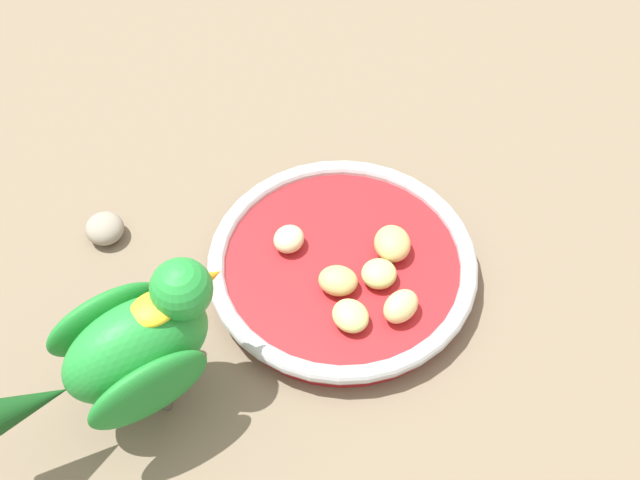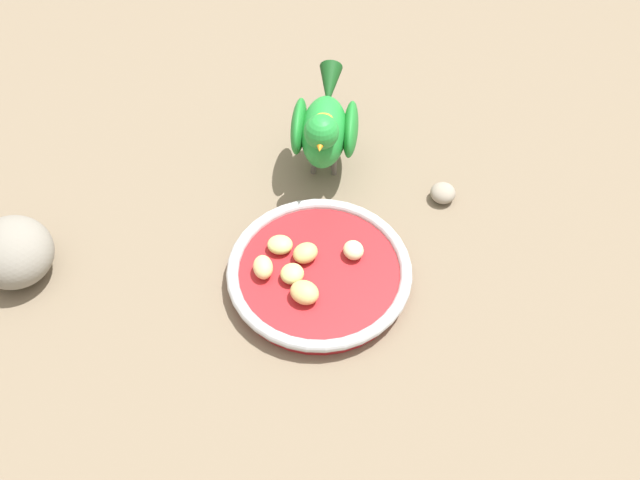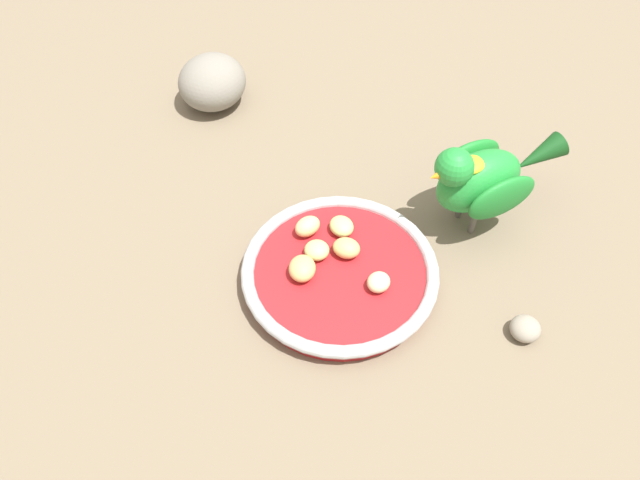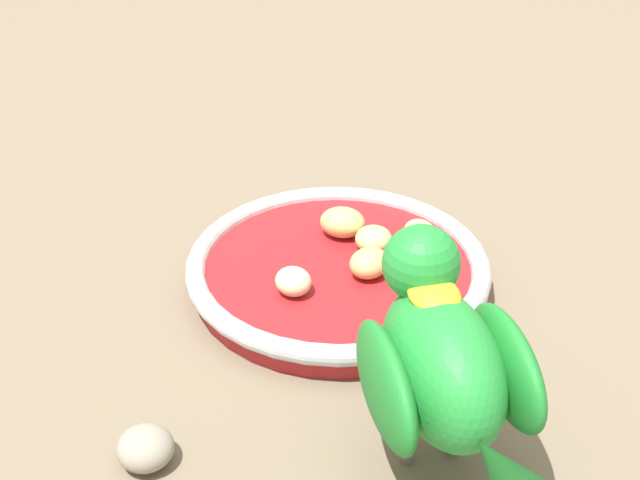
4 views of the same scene
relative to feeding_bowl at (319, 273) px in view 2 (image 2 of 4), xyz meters
The scene contains 11 objects.
ground_plane 0.03m from the feeding_bowl, 149.22° to the left, with size 4.00×4.00×0.00m, color #756651.
feeding_bowl is the anchor object (origin of this frame).
apple_piece_0 0.02m from the feeding_bowl, behind, with size 0.03×0.03×0.02m, color tan.
apple_piece_1 0.05m from the feeding_bowl, 71.14° to the left, with size 0.03×0.02×0.02m, color beige.
apple_piece_2 0.07m from the feeding_bowl, 136.03° to the right, with size 0.03×0.02×0.02m, color #E5C67F.
apple_piece_3 0.04m from the feeding_bowl, 72.30° to the right, with size 0.03×0.03×0.02m, color tan.
apple_piece_4 0.04m from the feeding_bowl, 119.19° to the right, with size 0.03×0.03×0.02m, color #C6D17A.
apple_piece_5 0.06m from the feeding_bowl, behind, with size 0.03×0.03×0.02m, color #C6D17A.
parrot 0.19m from the feeding_bowl, 129.44° to the left, with size 0.13×0.16×0.13m.
rock_large 0.35m from the feeding_bowl, 141.02° to the right, with size 0.10×0.09×0.07m, color gray.
pebble_0 0.20m from the feeding_bowl, 80.46° to the left, with size 0.03×0.03×0.02m, color gray.
Camera 2 is at (0.37, -0.40, 0.74)m, focal length 43.67 mm.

